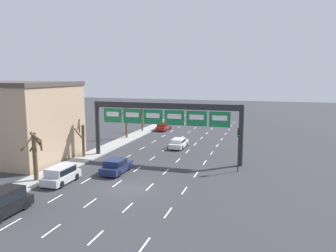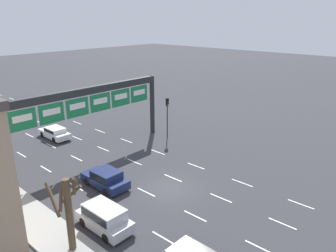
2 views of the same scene
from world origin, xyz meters
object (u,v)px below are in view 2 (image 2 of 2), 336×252
(car_white, at_px, (55,132))
(car_navy, at_px, (106,178))
(suv_silver, at_px, (104,217))
(tree_bare_furthest, at_px, (68,209))
(traffic_light_near_gantry, at_px, (167,110))
(sign_gantry, at_px, (87,103))

(car_white, bearing_deg, car_navy, -103.09)
(suv_silver, xyz_separation_m, tree_bare_furthest, (-2.64, -0.25, 1.92))
(car_navy, relative_size, traffic_light_near_gantry, 0.91)
(suv_silver, bearing_deg, car_navy, 51.65)
(car_white, xyz_separation_m, traffic_light_near_gantry, (9.10, -9.46, 2.64))
(suv_silver, height_order, car_white, suv_silver)
(suv_silver, height_order, tree_bare_furthest, tree_bare_furthest)
(car_white, height_order, tree_bare_furthest, tree_bare_furthest)
(car_white, distance_m, traffic_light_near_gantry, 13.39)
(car_navy, xyz_separation_m, tree_bare_furthest, (-6.22, -4.78, 2.05))
(traffic_light_near_gantry, xyz_separation_m, tree_bare_furthest, (-18.50, -8.99, -0.52))
(suv_silver, distance_m, traffic_light_near_gantry, 18.27)
(traffic_light_near_gantry, relative_size, tree_bare_furthest, 0.97)
(car_navy, distance_m, traffic_light_near_gantry, 13.23)
(car_navy, xyz_separation_m, suv_silver, (-3.58, -4.52, 0.13))
(car_navy, height_order, traffic_light_near_gantry, traffic_light_near_gantry)
(tree_bare_furthest, bearing_deg, car_white, 63.01)
(sign_gantry, xyz_separation_m, car_white, (-0.08, 7.02, -4.76))
(sign_gantry, xyz_separation_m, traffic_light_near_gantry, (9.02, -2.44, -2.11))
(sign_gantry, distance_m, traffic_light_near_gantry, 9.58)
(suv_silver, bearing_deg, tree_bare_furthest, -174.50)
(car_navy, bearing_deg, tree_bare_furthest, -142.46)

